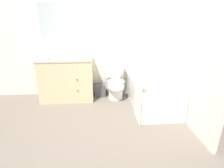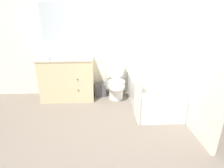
{
  "view_description": "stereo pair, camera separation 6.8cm",
  "coord_description": "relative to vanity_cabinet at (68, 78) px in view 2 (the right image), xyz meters",
  "views": [
    {
      "loc": [
        -0.11,
        -2.16,
        1.61
      ],
      "look_at": [
        0.13,
        0.74,
        0.53
      ],
      "focal_mm": 28.0,
      "sensor_mm": 36.0,
      "label": 1
    },
    {
      "loc": [
        -0.04,
        -2.16,
        1.61
      ],
      "look_at": [
        0.13,
        0.74,
        0.53
      ],
      "focal_mm": 28.0,
      "sensor_mm": 36.0,
      "label": 2
    }
  ],
  "objects": [
    {
      "name": "sink_faucet",
      "position": [
        -0.0,
        0.19,
        0.47
      ],
      "size": [
        0.14,
        0.12,
        0.12
      ],
      "color": "silver",
      "rests_on": "vanity_cabinet"
    },
    {
      "name": "vanity_cabinet",
      "position": [
        0.0,
        0.0,
        0.0
      ],
      "size": [
        1.09,
        0.59,
        0.88
      ],
      "color": "beige",
      "rests_on": "ground_plane"
    },
    {
      "name": "wastebasket",
      "position": [
        0.68,
        0.08,
        -0.31
      ],
      "size": [
        0.24,
        0.21,
        0.27
      ],
      "color": "#4C4C51",
      "rests_on": "ground_plane"
    },
    {
      "name": "hand_towel_folded",
      "position": [
        -0.39,
        -0.16,
        0.46
      ],
      "size": [
        0.23,
        0.17,
        0.05
      ],
      "color": "silver",
      "rests_on": "vanity_cabinet"
    },
    {
      "name": "ground_plane",
      "position": [
        0.76,
        -1.37,
        -0.45
      ],
      "size": [
        14.0,
        14.0,
        0.0
      ],
      "primitive_type": "plane",
      "color": "#6B6056"
    },
    {
      "name": "tissue_box",
      "position": [
        0.39,
        -0.01,
        0.47
      ],
      "size": [
        0.13,
        0.13,
        0.1
      ],
      "color": "white",
      "rests_on": "vanity_cabinet"
    },
    {
      "name": "wall_back",
      "position": [
        0.76,
        0.3,
        0.8
      ],
      "size": [
        8.0,
        0.06,
        2.5
      ],
      "color": "white",
      "rests_on": "ground_plane"
    },
    {
      "name": "shower_curtain",
      "position": [
        1.29,
        -0.96,
        0.54
      ],
      "size": [
        0.01,
        0.45,
        1.96
      ],
      "color": "white",
      "rests_on": "ground_plane"
    },
    {
      "name": "toilet",
      "position": [
        1.01,
        -0.04,
        -0.09
      ],
      "size": [
        0.38,
        0.64,
        0.83
      ],
      "color": "white",
      "rests_on": "ground_plane"
    },
    {
      "name": "bath_towel_folded",
      "position": [
        1.54,
        -0.82,
        0.08
      ],
      "size": [
        0.32,
        0.25,
        0.07
      ],
      "color": "white",
      "rests_on": "bathtub"
    },
    {
      "name": "bathtub",
      "position": [
        1.68,
        -0.43,
        -0.2
      ],
      "size": [
        0.76,
        1.43,
        0.5
      ],
      "color": "white",
      "rests_on": "ground_plane"
    },
    {
      "name": "wall_right",
      "position": [
        2.09,
        -0.54,
        0.8
      ],
      "size": [
        0.05,
        2.64,
        2.5
      ],
      "color": "white",
      "rests_on": "ground_plane"
    }
  ]
}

